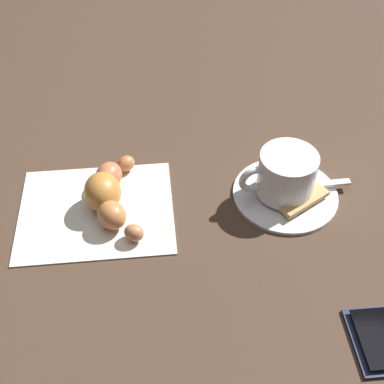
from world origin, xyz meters
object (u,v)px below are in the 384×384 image
(saucer, at_px, (285,192))
(teaspoon, at_px, (287,187))
(croissant, at_px, (108,193))
(napkin, at_px, (96,210))
(sugar_packet, at_px, (305,201))
(espresso_cup, at_px, (285,174))

(saucer, bearing_deg, teaspoon, -125.03)
(croissant, bearing_deg, napkin, 26.31)
(sugar_packet, distance_m, croissant, 0.24)
(teaspoon, bearing_deg, napkin, 6.70)
(teaspoon, height_order, napkin, teaspoon)
(saucer, bearing_deg, croissant, 4.58)
(teaspoon, bearing_deg, espresso_cup, 28.54)
(saucer, bearing_deg, napkin, 6.21)
(sugar_packet, xyz_separation_m, croissant, (0.24, -0.00, 0.01))
(saucer, xyz_separation_m, napkin, (0.23, 0.03, -0.00))
(croissant, bearing_deg, teaspoon, -174.88)
(saucer, distance_m, teaspoon, 0.01)
(saucer, xyz_separation_m, teaspoon, (-0.00, -0.00, 0.01))
(saucer, xyz_separation_m, croissant, (0.22, 0.02, 0.02))
(sugar_packet, height_order, croissant, croissant)
(saucer, relative_size, teaspoon, 1.07)
(saucer, distance_m, croissant, 0.22)
(teaspoon, height_order, sugar_packet, teaspoon)
(saucer, distance_m, napkin, 0.24)
(teaspoon, xyz_separation_m, sugar_packet, (-0.02, 0.02, 0.00))
(saucer, relative_size, espresso_cup, 1.38)
(sugar_packet, bearing_deg, espresso_cup, 102.86)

